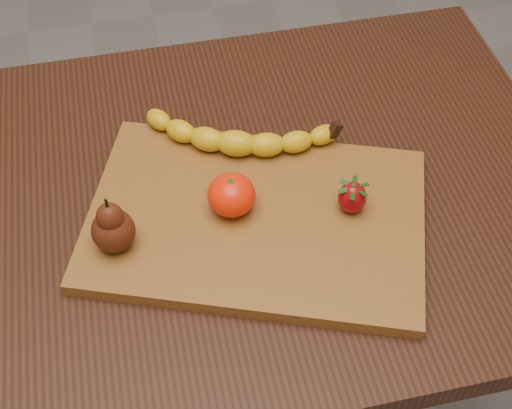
{
  "coord_description": "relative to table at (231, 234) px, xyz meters",
  "views": [
    {
      "loc": [
        -0.11,
        -0.65,
        1.53
      ],
      "look_at": [
        0.03,
        -0.06,
        0.8
      ],
      "focal_mm": 50.0,
      "sensor_mm": 36.0,
      "label": 1
    }
  ],
  "objects": [
    {
      "name": "strawberry",
      "position": [
        0.15,
        -0.08,
        0.14
      ],
      "size": [
        0.04,
        0.04,
        0.05
      ],
      "primitive_type": null,
      "rotation": [
        0.0,
        0.0,
        0.11
      ],
      "color": "#8A030B",
      "rests_on": "cutting_board"
    },
    {
      "name": "table",
      "position": [
        0.0,
        0.0,
        0.0
      ],
      "size": [
        1.0,
        0.7,
        0.76
      ],
      "color": "black",
      "rests_on": "ground"
    },
    {
      "name": "cutting_board",
      "position": [
        0.03,
        -0.06,
        0.11
      ],
      "size": [
        0.53,
        0.44,
        0.02
      ],
      "primitive_type": "cube",
      "rotation": [
        0.0,
        0.0,
        -0.36
      ],
      "color": "brown",
      "rests_on": "table"
    },
    {
      "name": "banana",
      "position": [
        0.02,
        0.05,
        0.14
      ],
      "size": [
        0.25,
        0.14,
        0.04
      ],
      "primitive_type": null,
      "rotation": [
        0.0,
        0.0,
        -0.35
      ],
      "color": "#CFA709",
      "rests_on": "cutting_board"
    },
    {
      "name": "pear",
      "position": [
        -0.16,
        -0.07,
        0.16
      ],
      "size": [
        0.07,
        0.07,
        0.09
      ],
      "primitive_type": null,
      "rotation": [
        0.0,
        0.0,
        0.4
      ],
      "color": "#461A0B",
      "rests_on": "cutting_board"
    },
    {
      "name": "mandarin",
      "position": [
        -0.0,
        -0.05,
        0.15
      ],
      "size": [
        0.08,
        0.08,
        0.06
      ],
      "primitive_type": "ellipsoid",
      "rotation": [
        0.0,
        0.0,
        -0.33
      ],
      "color": "red",
      "rests_on": "cutting_board"
    }
  ]
}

